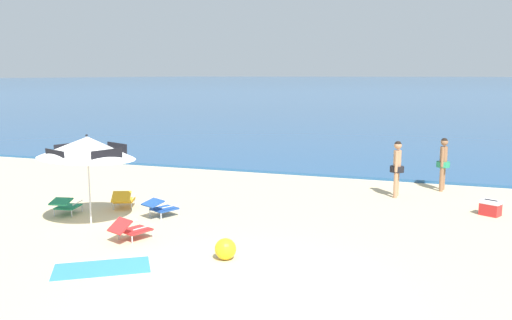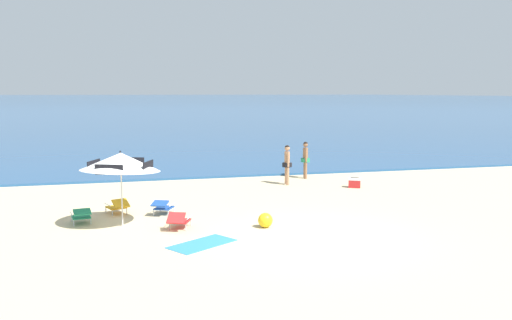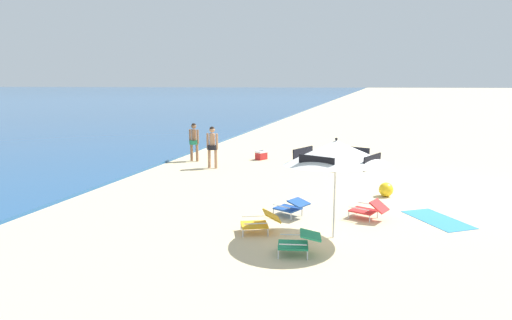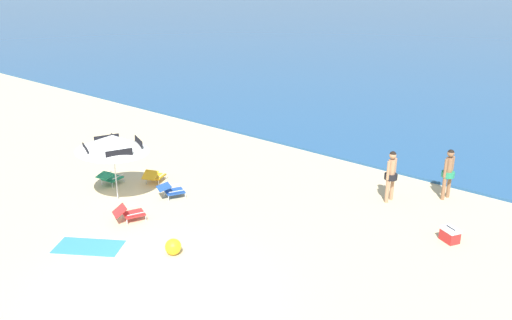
# 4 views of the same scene
# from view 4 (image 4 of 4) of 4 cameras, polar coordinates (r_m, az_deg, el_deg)

# --- Properties ---
(ground_plane) EXTENTS (800.00, 800.00, 0.00)m
(ground_plane) POSITION_cam_4_polar(r_m,az_deg,el_deg) (12.87, -10.91, -13.72)
(ground_plane) COLOR #D1BA8E
(beach_umbrella_striped_main) EXTENTS (3.27, 3.27, 2.27)m
(beach_umbrella_striped_main) POSITION_cam_4_polar(r_m,az_deg,el_deg) (17.07, -15.44, 1.81)
(beach_umbrella_striped_main) COLOR silver
(beach_umbrella_striped_main) RESTS_ON ground
(lounge_chair_under_umbrella) EXTENTS (0.83, 1.02, 0.52)m
(lounge_chair_under_umbrella) POSITION_cam_4_polar(r_m,az_deg,el_deg) (18.65, -11.10, -1.71)
(lounge_chair_under_umbrella) COLOR gold
(lounge_chair_under_umbrella) RESTS_ON ground
(lounge_chair_beside_umbrella) EXTENTS (0.68, 0.93, 0.49)m
(lounge_chair_beside_umbrella) POSITION_cam_4_polar(r_m,az_deg,el_deg) (18.86, -15.69, -1.83)
(lounge_chair_beside_umbrella) COLOR #1E7F56
(lounge_chair_beside_umbrella) RESTS_ON ground
(lounge_chair_facing_sea) EXTENTS (0.83, 1.03, 0.53)m
(lounge_chair_facing_sea) POSITION_cam_4_polar(r_m,az_deg,el_deg) (16.07, -13.73, -5.62)
(lounge_chair_facing_sea) COLOR red
(lounge_chair_facing_sea) RESTS_ON ground
(lounge_chair_spare_folded) EXTENTS (0.84, 0.99, 0.49)m
(lounge_chair_spare_folded) POSITION_cam_4_polar(r_m,az_deg,el_deg) (17.37, -9.29, -3.24)
(lounge_chair_spare_folded) COLOR #1E4799
(lounge_chair_spare_folded) RESTS_ON ground
(person_standing_near_shore) EXTENTS (0.42, 0.51, 1.71)m
(person_standing_near_shore) POSITION_cam_4_polar(r_m,az_deg,el_deg) (17.18, 14.57, -1.35)
(person_standing_near_shore) COLOR tan
(person_standing_near_shore) RESTS_ON ground
(person_standing_beside) EXTENTS (0.42, 0.50, 1.70)m
(person_standing_beside) POSITION_cam_4_polar(r_m,az_deg,el_deg) (17.95, 20.31, -1.08)
(person_standing_beside) COLOR #8C6042
(person_standing_beside) RESTS_ON ground
(cooler_box) EXTENTS (0.60, 0.54, 0.43)m
(cooler_box) POSITION_cam_4_polar(r_m,az_deg,el_deg) (15.49, 20.45, -7.67)
(cooler_box) COLOR red
(cooler_box) RESTS_ON ground
(beach_ball) EXTENTS (0.43, 0.43, 0.43)m
(beach_ball) POSITION_cam_4_polar(r_m,az_deg,el_deg) (14.09, -9.05, -9.36)
(beach_ball) COLOR yellow
(beach_ball) RESTS_ON ground
(beach_towel) EXTENTS (2.00, 1.74, 0.01)m
(beach_towel) POSITION_cam_4_polar(r_m,az_deg,el_deg) (15.05, -17.85, -9.02)
(beach_towel) COLOR #3384BC
(beach_towel) RESTS_ON ground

